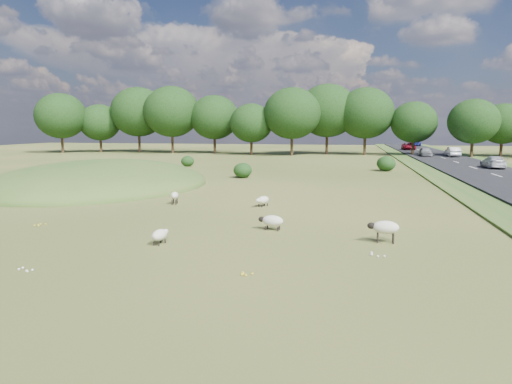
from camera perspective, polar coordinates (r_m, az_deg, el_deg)
ground at (r=41.05m, az=1.71°, el=1.78°), size 160.00×160.00×0.00m
mound at (r=37.62m, az=-18.81°, el=0.77°), size 16.00×20.00×4.00m
road at (r=52.07m, az=26.02°, el=2.44°), size 8.00×150.00×0.25m
treeline at (r=76.09m, az=5.54°, el=9.60°), size 96.28×14.66×11.70m
shrubs at (r=46.86m, az=5.21°, el=3.41°), size 23.86×11.97×1.58m
sheep_0 at (r=27.33m, az=-10.14°, el=-0.44°), size 0.62×1.06×0.74m
sheep_2 at (r=18.16m, az=-11.93°, el=-5.26°), size 0.55×1.05×0.59m
sheep_3 at (r=20.17m, az=2.00°, el=-3.62°), size 1.19×0.64×0.67m
sheep_4 at (r=26.09m, az=0.86°, el=-1.01°), size 0.81×1.09×0.61m
sheep_5 at (r=18.62m, az=15.80°, el=-4.29°), size 1.23×0.57×0.89m
car_0 at (r=92.25m, az=18.52°, el=5.45°), size 2.23×4.83×1.34m
car_1 at (r=54.26m, az=27.53°, el=3.34°), size 1.77×4.35×1.26m
car_2 at (r=111.91m, az=19.28°, el=5.85°), size 2.10×5.15×1.50m
car_3 at (r=72.45m, az=20.42°, el=4.74°), size 1.57×3.91×1.33m
car_4 at (r=73.06m, az=23.38°, el=4.64°), size 1.49×4.27×1.41m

